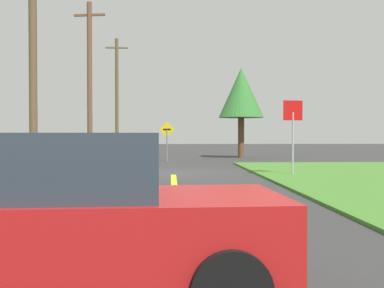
# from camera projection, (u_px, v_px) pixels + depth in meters

# --- Properties ---
(ground_plane) EXTENTS (120.00, 120.00, 0.00)m
(ground_plane) POSITION_uv_depth(u_px,v_px,m) (173.00, 173.00, 19.82)
(ground_plane) COLOR #333333
(lane_stripe_center) EXTENTS (0.20, 14.00, 0.01)m
(lane_stripe_center) POSITION_uv_depth(u_px,v_px,m) (175.00, 199.00, 11.83)
(lane_stripe_center) COLOR yellow
(lane_stripe_center) RESTS_ON ground
(stop_sign) EXTENTS (0.76, 0.14, 2.91)m
(stop_sign) POSITION_uv_depth(u_px,v_px,m) (293.00, 123.00, 18.29)
(stop_sign) COLOR #9EA0A8
(stop_sign) RESTS_ON ground
(parked_car_near_building) EXTENTS (4.11, 2.24, 1.62)m
(parked_car_near_building) POSITION_uv_depth(u_px,v_px,m) (54.00, 151.00, 22.67)
(parked_car_near_building) COLOR silver
(parked_car_near_building) RESTS_ON ground
(car_behind_on_main_road) EXTENTS (4.03, 2.06, 1.62)m
(car_behind_on_main_road) POSITION_uv_depth(u_px,v_px,m) (68.00, 218.00, 4.56)
(car_behind_on_main_road) COLOR red
(car_behind_on_main_road) RESTS_ON ground
(utility_pole_near) EXTENTS (1.76, 0.61, 8.11)m
(utility_pole_near) POSITION_uv_depth(u_px,v_px,m) (33.00, 54.00, 15.47)
(utility_pole_near) COLOR brown
(utility_pole_near) RESTS_ON ground
(utility_pole_mid) EXTENTS (1.80, 0.41, 9.07)m
(utility_pole_mid) POSITION_uv_depth(u_px,v_px,m) (90.00, 80.00, 26.96)
(utility_pole_mid) COLOR brown
(utility_pole_mid) RESTS_ON ground
(utility_pole_far) EXTENTS (1.80, 0.28, 9.33)m
(utility_pole_far) POSITION_uv_depth(u_px,v_px,m) (117.00, 95.00, 38.46)
(utility_pole_far) COLOR brown
(utility_pole_far) RESTS_ON ground
(direction_sign) EXTENTS (0.90, 0.19, 2.35)m
(direction_sign) POSITION_uv_depth(u_px,v_px,m) (167.00, 137.00, 28.48)
(direction_sign) COLOR slate
(direction_sign) RESTS_ON ground
(oak_tree_left) EXTENTS (3.09, 3.09, 6.17)m
(oak_tree_left) POSITION_uv_depth(u_px,v_px,m) (241.00, 93.00, 32.67)
(oak_tree_left) COLOR brown
(oak_tree_left) RESTS_ON ground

